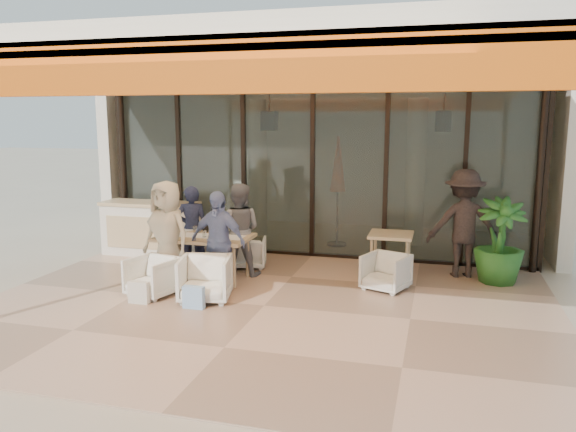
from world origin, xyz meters
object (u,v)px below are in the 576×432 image
object	(u,v)px
diner_navy	(192,229)
diner_cream	(167,235)
side_table	(391,240)
potted_palm	(500,241)
dining_table	(204,239)
chair_far_right	(249,251)
chair_near_right	(205,277)
chair_far_left	(205,246)
side_chair	(386,271)
chair_near_left	(152,275)
host_counter	(151,228)
standing_woman	(463,224)
diner_periwinkle	(218,242)
diner_grey	(239,230)

from	to	relation	value
diner_navy	diner_cream	size ratio (longest dim) A/B	0.89
side_table	potted_palm	size ratio (longest dim) A/B	0.54
dining_table	chair_far_right	size ratio (longest dim) A/B	2.51
dining_table	chair_near_right	distance (m)	1.10
side_table	potted_palm	world-z (taller)	potted_palm
dining_table	chair_far_left	size ratio (longest dim) A/B	2.15
chair_far_right	diner_navy	bearing A→B (deg)	16.75
chair_far_right	side_chair	xyz separation A→B (m)	(2.46, -0.71, 0.02)
chair_near_left	potted_palm	bearing A→B (deg)	37.83
host_counter	diner_navy	world-z (taller)	diner_navy
chair_near_right	side_chair	distance (m)	2.73
side_table	standing_woman	xyz separation A→B (m)	(1.14, 0.34, 0.26)
chair_near_left	standing_woman	bearing A→B (deg)	42.87
chair_near_left	diner_periwinkle	distance (m)	1.07
chair_far_left	chair_near_right	distance (m)	2.08
chair_near_right	chair_far_right	bearing A→B (deg)	76.97
host_counter	diner_periwinkle	distance (m)	2.75
side_table	standing_woman	bearing A→B (deg)	16.51
chair_far_left	standing_woman	distance (m)	4.48
host_counter	diner_periwinkle	xyz separation A→B (m)	(2.10, -1.76, 0.24)
standing_woman	diner_cream	bearing A→B (deg)	10.59
side_chair	chair_far_left	bearing A→B (deg)	-171.07
chair_near_left	diner_grey	distance (m)	1.69
chair_far_right	diner_navy	world-z (taller)	diner_navy
side_chair	diner_periwinkle	bearing A→B (deg)	-143.20
chair_far_right	diner_cream	world-z (taller)	diner_cream
dining_table	diner_navy	size ratio (longest dim) A/B	1.01
dining_table	diner_grey	xyz separation A→B (m)	(0.43, 0.44, 0.09)
diner_navy	side_chair	distance (m)	3.33
diner_grey	side_chair	xyz separation A→B (m)	(2.46, -0.21, -0.46)
diner_cream	diner_periwinkle	xyz separation A→B (m)	(0.84, 0.00, -0.06)
chair_near_left	diner_navy	world-z (taller)	diner_navy
host_counter	diner_grey	distance (m)	2.28
host_counter	standing_woman	xyz separation A→B (m)	(5.70, 0.03, 0.37)
chair_far_right	potted_palm	distance (m)	4.16
diner_cream	chair_near_right	bearing A→B (deg)	-16.76
chair_far_left	chair_far_right	bearing A→B (deg)	-171.96
side_chair	potted_palm	bearing A→B (deg)	47.46
host_counter	chair_near_right	bearing A→B (deg)	-47.00
standing_woman	chair_far_right	bearing A→B (deg)	-5.24
chair_near_left	diner_cream	bearing A→B (deg)	105.64
chair_far_left	diner_cream	bearing A→B (deg)	98.04
host_counter	dining_table	size ratio (longest dim) A/B	1.23
dining_table	host_counter	bearing A→B (deg)	142.21
host_counter	diner_periwinkle	size ratio (longest dim) A/B	1.20
chair_near_right	diner_navy	bearing A→B (deg)	107.93
chair_far_right	diner_periwinkle	world-z (taller)	diner_periwinkle
dining_table	diner_cream	bearing A→B (deg)	-132.02
chair_far_right	standing_woman	distance (m)	3.66
chair_near_left	side_table	size ratio (longest dim) A/B	0.87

